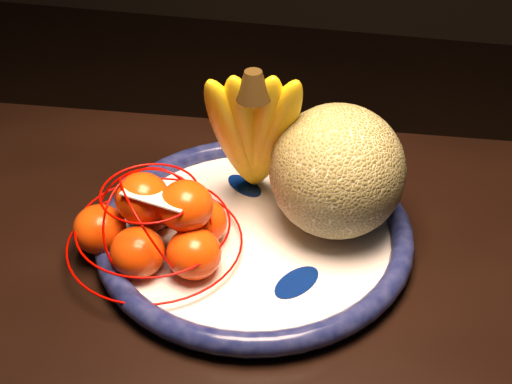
% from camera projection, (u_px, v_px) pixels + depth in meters
% --- Properties ---
extents(fruit_bowl, '(0.38, 0.38, 0.03)m').
position_uv_depth(fruit_bowl, '(254.00, 233.00, 0.86)').
color(fruit_bowl, white).
rests_on(fruit_bowl, dining_table).
extents(cantaloupe, '(0.16, 0.16, 0.16)m').
position_uv_depth(cantaloupe, '(337.00, 171.00, 0.83)').
color(cantaloupe, olive).
rests_on(cantaloupe, fruit_bowl).
extents(banana_bunch, '(0.15, 0.14, 0.23)m').
position_uv_depth(banana_bunch, '(254.00, 128.00, 0.84)').
color(banana_bunch, yellow).
rests_on(banana_bunch, fruit_bowl).
extents(mandarin_bag, '(0.26, 0.26, 0.13)m').
position_uv_depth(mandarin_bag, '(158.00, 224.00, 0.81)').
color(mandarin_bag, '#FF5110').
rests_on(mandarin_bag, fruit_bowl).
extents(price_tag, '(0.07, 0.04, 0.01)m').
position_uv_depth(price_tag, '(155.00, 197.00, 0.77)').
color(price_tag, white).
rests_on(price_tag, mandarin_bag).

